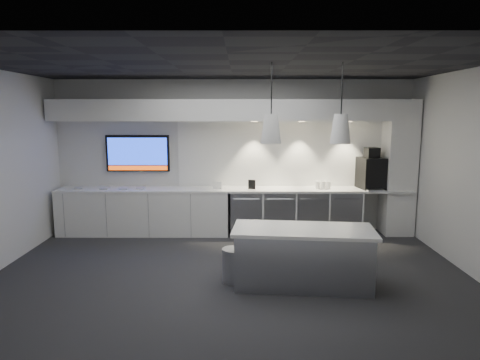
{
  "coord_description": "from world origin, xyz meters",
  "views": [
    {
      "loc": [
        0.15,
        -6.0,
        2.36
      ],
      "look_at": [
        0.13,
        1.1,
        1.24
      ],
      "focal_mm": 32.0,
      "sensor_mm": 36.0,
      "label": 1
    }
  ],
  "objects_px": {
    "wall_tv": "(138,153)",
    "coffee_machine": "(371,172)",
    "bin": "(234,265)",
    "island": "(303,257)"
  },
  "relations": [
    {
      "from": "coffee_machine",
      "to": "wall_tv",
      "type": "bearing_deg",
      "value": 168.54
    },
    {
      "from": "wall_tv",
      "to": "coffee_machine",
      "type": "xyz_separation_m",
      "value": [
        4.57,
        -0.25,
        -0.33
      ]
    },
    {
      "from": "wall_tv",
      "to": "bin",
      "type": "xyz_separation_m",
      "value": [
        1.95,
        -2.7,
        -1.32
      ]
    },
    {
      "from": "wall_tv",
      "to": "island",
      "type": "bearing_deg",
      "value": -44.34
    },
    {
      "from": "wall_tv",
      "to": "island",
      "type": "xyz_separation_m",
      "value": [
        2.9,
        -2.83,
        -1.15
      ]
    },
    {
      "from": "wall_tv",
      "to": "bin",
      "type": "height_order",
      "value": "wall_tv"
    },
    {
      "from": "coffee_machine",
      "to": "bin",
      "type": "bearing_deg",
      "value": -145.21
    },
    {
      "from": "bin",
      "to": "wall_tv",
      "type": "bearing_deg",
      "value": 125.87
    },
    {
      "from": "wall_tv",
      "to": "coffee_machine",
      "type": "relative_size",
      "value": 1.57
    },
    {
      "from": "wall_tv",
      "to": "bin",
      "type": "distance_m",
      "value": 3.58
    }
  ]
}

